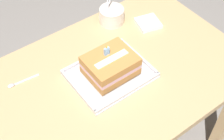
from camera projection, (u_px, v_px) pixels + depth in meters
name	position (u px, v px, depth m)	size (l,w,h in m)	color
dining_table	(114.00, 88.00, 1.53)	(1.21, 0.79, 0.77)	tan
foil_tray	(110.00, 74.00, 1.43)	(0.35, 0.28, 0.02)	silver
birthday_cake	(110.00, 65.00, 1.39)	(0.21, 0.17, 0.14)	#C08242
bowl_stack	(112.00, 15.00, 1.65)	(0.13, 0.13, 0.13)	silver
serving_spoon_near_tray	(17.00, 83.00, 1.40)	(0.15, 0.03, 0.01)	silver
napkin_pile	(148.00, 23.00, 1.66)	(0.14, 0.14, 0.02)	white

